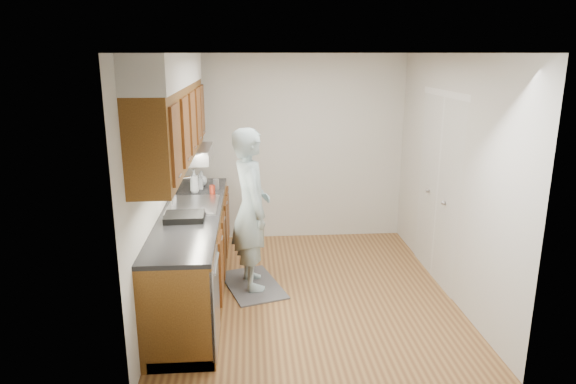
% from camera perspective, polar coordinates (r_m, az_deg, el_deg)
% --- Properties ---
extents(floor, '(3.50, 3.50, 0.00)m').
position_cam_1_polar(floor, '(5.68, 2.11, -10.91)').
color(floor, olive).
rests_on(floor, ground).
extents(ceiling, '(3.50, 3.50, 0.00)m').
position_cam_1_polar(ceiling, '(5.10, 2.39, 15.19)').
color(ceiling, white).
rests_on(ceiling, wall_left).
extents(wall_left, '(0.02, 3.50, 2.50)m').
position_cam_1_polar(wall_left, '(5.30, -14.09, 1.09)').
color(wall_left, beige).
rests_on(wall_left, floor).
extents(wall_right, '(0.02, 3.50, 2.50)m').
position_cam_1_polar(wall_right, '(5.62, 17.62, 1.63)').
color(wall_right, beige).
rests_on(wall_right, floor).
extents(wall_back, '(3.00, 0.02, 2.50)m').
position_cam_1_polar(wall_back, '(6.96, 0.61, 4.85)').
color(wall_back, beige).
rests_on(wall_back, floor).
extents(counter, '(0.64, 2.80, 1.30)m').
position_cam_1_polar(counter, '(5.48, -10.47, -6.58)').
color(counter, brown).
rests_on(counter, floor).
extents(upper_cabinets, '(0.47, 2.80, 1.21)m').
position_cam_1_polar(upper_cabinets, '(5.20, -12.66, 8.75)').
color(upper_cabinets, brown).
rests_on(upper_cabinets, wall_left).
extents(closet_door, '(0.02, 1.22, 2.05)m').
position_cam_1_polar(closet_door, '(5.94, 16.29, 0.20)').
color(closet_door, white).
rests_on(closet_door, wall_right).
extents(floor_mat, '(0.79, 1.04, 0.02)m').
position_cam_1_polar(floor_mat, '(5.81, -3.96, -10.24)').
color(floor_mat, '#5D5D60').
rests_on(floor_mat, floor).
extents(person, '(0.59, 0.78, 1.98)m').
position_cam_1_polar(person, '(5.45, -4.15, -0.73)').
color(person, '#95AFB5').
rests_on(person, floor_mat).
extents(soap_bottle_a, '(0.13, 0.13, 0.27)m').
position_cam_1_polar(soap_bottle_a, '(6.00, -10.37, 1.24)').
color(soap_bottle_a, silver).
rests_on(soap_bottle_a, counter).
extents(soap_bottle_b, '(0.09, 0.09, 0.18)m').
position_cam_1_polar(soap_bottle_b, '(6.16, -9.82, 1.17)').
color(soap_bottle_b, silver).
rests_on(soap_bottle_b, counter).
extents(soap_bottle_c, '(0.19, 0.19, 0.18)m').
position_cam_1_polar(soap_bottle_c, '(6.31, -9.62, 1.52)').
color(soap_bottle_c, silver).
rests_on(soap_bottle_c, counter).
extents(soda_can, '(0.08, 0.08, 0.12)m').
position_cam_1_polar(soda_can, '(5.87, -8.40, 0.20)').
color(soda_can, '#BB3520').
rests_on(soda_can, counter).
extents(steel_can, '(0.08, 0.08, 0.13)m').
position_cam_1_polar(steel_can, '(6.10, -7.99, 0.86)').
color(steel_can, '#A5A5AA').
rests_on(steel_can, counter).
extents(dish_rack, '(0.38, 0.33, 0.06)m').
position_cam_1_polar(dish_rack, '(5.06, -11.44, -2.72)').
color(dish_rack, black).
rests_on(dish_rack, counter).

